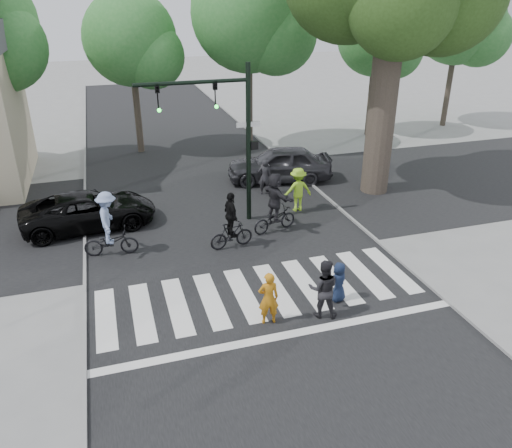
{
  "coord_description": "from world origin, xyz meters",
  "views": [
    {
      "loc": [
        -3.89,
        -11.14,
        8.26
      ],
      "look_at": [
        0.5,
        3.0,
        1.3
      ],
      "focal_mm": 35.0,
      "sensor_mm": 36.0,
      "label": 1
    }
  ],
  "objects_px": {
    "cyclist_left": "(109,228)",
    "car_suv": "(89,210)",
    "cyclist_right": "(275,206)",
    "car_grey": "(279,164)",
    "pedestrian_adult": "(323,289)",
    "cyclist_mid": "(231,225)",
    "pedestrian_woman": "(268,298)",
    "traffic_signal": "(226,123)",
    "pedestrian_child": "(339,282)"
  },
  "relations": [
    {
      "from": "traffic_signal",
      "to": "pedestrian_child",
      "type": "height_order",
      "value": "traffic_signal"
    },
    {
      "from": "pedestrian_woman",
      "to": "cyclist_left",
      "type": "relative_size",
      "value": 0.68
    },
    {
      "from": "cyclist_right",
      "to": "car_grey",
      "type": "relative_size",
      "value": 0.47
    },
    {
      "from": "cyclist_mid",
      "to": "cyclist_right",
      "type": "distance_m",
      "value": 2.06
    },
    {
      "from": "pedestrian_child",
      "to": "car_grey",
      "type": "distance_m",
      "value": 10.23
    },
    {
      "from": "pedestrian_woman",
      "to": "cyclist_right",
      "type": "relative_size",
      "value": 0.68
    },
    {
      "from": "pedestrian_child",
      "to": "cyclist_left",
      "type": "bearing_deg",
      "value": -61.28
    },
    {
      "from": "traffic_signal",
      "to": "cyclist_right",
      "type": "distance_m",
      "value": 3.49
    },
    {
      "from": "cyclist_right",
      "to": "car_suv",
      "type": "height_order",
      "value": "cyclist_right"
    },
    {
      "from": "pedestrian_child",
      "to": "pedestrian_adult",
      "type": "xyz_separation_m",
      "value": [
        -0.74,
        -0.55,
        0.25
      ]
    },
    {
      "from": "cyclist_right",
      "to": "car_grey",
      "type": "bearing_deg",
      "value": 68.49
    },
    {
      "from": "traffic_signal",
      "to": "cyclist_right",
      "type": "height_order",
      "value": "traffic_signal"
    },
    {
      "from": "cyclist_left",
      "to": "cyclist_mid",
      "type": "relative_size",
      "value": 1.11
    },
    {
      "from": "pedestrian_adult",
      "to": "car_suv",
      "type": "bearing_deg",
      "value": -30.85
    },
    {
      "from": "cyclist_mid",
      "to": "car_grey",
      "type": "distance_m",
      "value": 7.09
    },
    {
      "from": "pedestrian_woman",
      "to": "cyclist_mid",
      "type": "relative_size",
      "value": 0.75
    },
    {
      "from": "pedestrian_child",
      "to": "cyclist_right",
      "type": "xyz_separation_m",
      "value": [
        -0.23,
        4.96,
        0.41
      ]
    },
    {
      "from": "pedestrian_woman",
      "to": "cyclist_right",
      "type": "height_order",
      "value": "cyclist_right"
    },
    {
      "from": "pedestrian_child",
      "to": "cyclist_left",
      "type": "distance_m",
      "value": 7.86
    },
    {
      "from": "cyclist_left",
      "to": "cyclist_right",
      "type": "distance_m",
      "value": 5.95
    },
    {
      "from": "cyclist_left",
      "to": "cyclist_mid",
      "type": "height_order",
      "value": "cyclist_left"
    },
    {
      "from": "traffic_signal",
      "to": "car_grey",
      "type": "bearing_deg",
      "value": 47.44
    },
    {
      "from": "cyclist_mid",
      "to": "cyclist_right",
      "type": "relative_size",
      "value": 0.9
    },
    {
      "from": "pedestrian_child",
      "to": "cyclist_left",
      "type": "relative_size",
      "value": 0.54
    },
    {
      "from": "pedestrian_child",
      "to": "car_grey",
      "type": "height_order",
      "value": "car_grey"
    },
    {
      "from": "traffic_signal",
      "to": "pedestrian_child",
      "type": "bearing_deg",
      "value": -74.96
    },
    {
      "from": "cyclist_right",
      "to": "car_grey",
      "type": "distance_m",
      "value": 5.5
    },
    {
      "from": "cyclist_left",
      "to": "cyclist_mid",
      "type": "distance_m",
      "value": 4.12
    },
    {
      "from": "cyclist_left",
      "to": "car_suv",
      "type": "bearing_deg",
      "value": 105.02
    },
    {
      "from": "traffic_signal",
      "to": "car_suv",
      "type": "bearing_deg",
      "value": 168.02
    },
    {
      "from": "pedestrian_adult",
      "to": "cyclist_mid",
      "type": "distance_m",
      "value": 4.9
    },
    {
      "from": "car_suv",
      "to": "car_grey",
      "type": "bearing_deg",
      "value": -77.95
    },
    {
      "from": "pedestrian_woman",
      "to": "cyclist_right",
      "type": "xyz_separation_m",
      "value": [
        2.05,
        5.38,
        0.25
      ]
    },
    {
      "from": "cyclist_right",
      "to": "car_suv",
      "type": "bearing_deg",
      "value": 159.91
    },
    {
      "from": "pedestrian_adult",
      "to": "car_suv",
      "type": "distance_m",
      "value": 10.02
    },
    {
      "from": "traffic_signal",
      "to": "pedestrian_child",
      "type": "relative_size",
      "value": 4.87
    },
    {
      "from": "pedestrian_woman",
      "to": "pedestrian_adult",
      "type": "relative_size",
      "value": 0.9
    },
    {
      "from": "traffic_signal",
      "to": "cyclist_left",
      "type": "relative_size",
      "value": 2.62
    },
    {
      "from": "car_suv",
      "to": "pedestrian_woman",
      "type": "bearing_deg",
      "value": -154.85
    },
    {
      "from": "cyclist_mid",
      "to": "cyclist_right",
      "type": "height_order",
      "value": "cyclist_right"
    },
    {
      "from": "traffic_signal",
      "to": "cyclist_mid",
      "type": "xyz_separation_m",
      "value": [
        -0.43,
        -2.14,
        -3.05
      ]
    },
    {
      "from": "pedestrian_woman",
      "to": "cyclist_mid",
      "type": "distance_m",
      "value": 4.58
    },
    {
      "from": "pedestrian_adult",
      "to": "cyclist_mid",
      "type": "relative_size",
      "value": 0.84
    },
    {
      "from": "pedestrian_woman",
      "to": "cyclist_left",
      "type": "height_order",
      "value": "cyclist_left"
    },
    {
      "from": "traffic_signal",
      "to": "cyclist_right",
      "type": "bearing_deg",
      "value": -42.29
    },
    {
      "from": "pedestrian_adult",
      "to": "car_grey",
      "type": "xyz_separation_m",
      "value": [
        2.53,
        10.62,
        -0.03
      ]
    },
    {
      "from": "pedestrian_adult",
      "to": "pedestrian_child",
      "type": "bearing_deg",
      "value": -121.88
    },
    {
      "from": "cyclist_left",
      "to": "car_suv",
      "type": "relative_size",
      "value": 0.46
    },
    {
      "from": "traffic_signal",
      "to": "cyclist_right",
      "type": "relative_size",
      "value": 2.61
    },
    {
      "from": "traffic_signal",
      "to": "cyclist_mid",
      "type": "relative_size",
      "value": 2.9
    }
  ]
}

